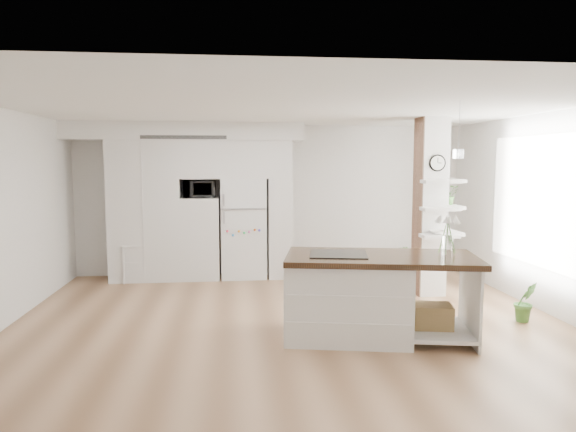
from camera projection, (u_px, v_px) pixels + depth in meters
name	position (u px, v px, depth m)	size (l,w,h in m)	color
floor	(289.00, 322.00, 6.54)	(7.00, 6.00, 0.01)	tan
room	(289.00, 176.00, 6.35)	(7.04, 6.04, 2.72)	white
cabinet_wall	(190.00, 193.00, 8.88)	(4.00, 0.71, 2.70)	silver
refrigerator	(244.00, 228.00, 9.05)	(0.78, 0.69, 1.75)	white
column	(437.00, 207.00, 7.76)	(0.69, 0.90, 2.70)	silver
window	(539.00, 201.00, 7.04)	(2.40, 2.40, 0.00)	white
pendant_light	(418.00, 155.00, 6.64)	(0.12, 0.12, 0.10)	white
kitchen_island	(358.00, 295.00, 5.93)	(2.31, 1.42, 1.54)	silver
bookshelf	(141.00, 265.00, 8.75)	(0.58, 0.38, 0.64)	silver
floor_plant_a	(525.00, 302.00, 6.54)	(0.29, 0.23, 0.52)	#458133
floor_plant_b	(405.00, 261.00, 9.23)	(0.28, 0.28, 0.50)	#458133
microwave	(200.00, 189.00, 8.84)	(0.54, 0.37, 0.30)	#2D2D2D
shelf_plant	(449.00, 195.00, 7.94)	(0.27, 0.23, 0.30)	#458133
decor_bowl	(438.00, 232.00, 7.56)	(0.22, 0.22, 0.05)	white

